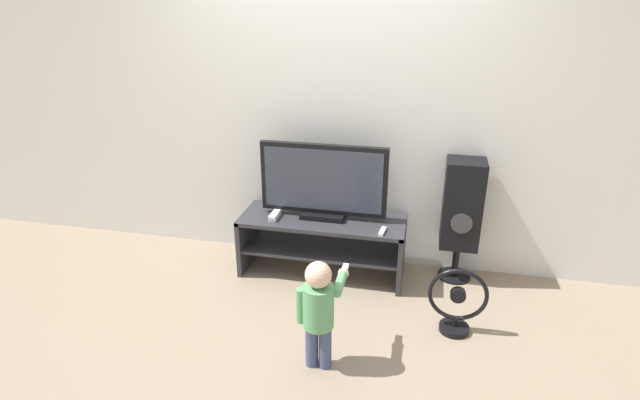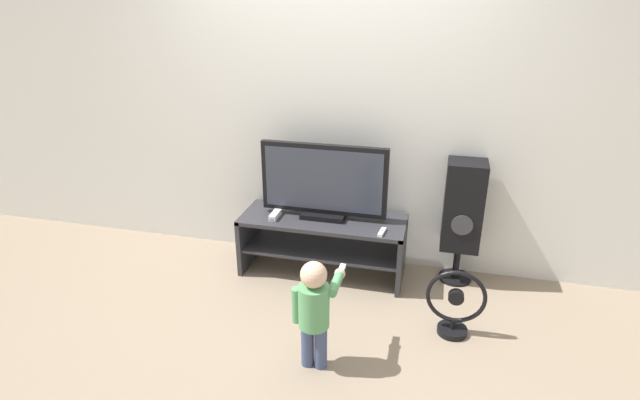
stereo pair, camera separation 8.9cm
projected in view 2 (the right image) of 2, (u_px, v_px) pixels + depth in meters
name	position (u px, v px, depth m)	size (l,w,h in m)	color
ground_plane	(316.00, 287.00, 3.86)	(16.00, 16.00, 0.00)	gray
wall_back	(333.00, 105.00, 3.85)	(10.00, 0.06, 2.60)	silver
tv_stand	(323.00, 236.00, 3.95)	(1.29, 0.48, 0.48)	#2D2D33
television	(324.00, 182.00, 3.79)	(0.98, 0.20, 0.59)	black
game_console	(275.00, 215.00, 3.89)	(0.06, 0.17, 0.04)	white
remote_primary	(382.00, 232.00, 3.64)	(0.05, 0.13, 0.03)	white
child	(315.00, 306.00, 2.89)	(0.27, 0.42, 0.72)	#3F4C72
speaker_tower	(463.00, 208.00, 3.73)	(0.28, 0.26, 0.98)	black
floor_fan	(455.00, 306.00, 3.25)	(0.39, 0.20, 0.48)	black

